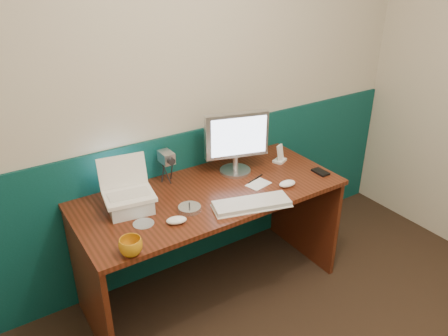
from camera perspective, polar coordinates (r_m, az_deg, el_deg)
back_wall at (r=2.74m, az=-4.48°, el=9.79°), size 3.50×0.04×2.50m
wainscot at (r=3.04m, az=-3.87°, el=-3.93°), size 3.48×0.02×1.00m
desk at (r=2.81m, az=-1.68°, el=-9.74°), size 1.60×0.70×0.75m
laptop_riser at (r=2.46m, az=-12.18°, el=-4.65°), size 0.26×0.23×0.08m
laptop at (r=2.38m, az=-12.52°, el=-1.55°), size 0.29×0.24×0.22m
monitor at (r=2.74m, az=1.52°, el=3.23°), size 0.42×0.22×0.40m
keyboard at (r=2.46m, az=3.64°, el=-4.76°), size 0.46×0.26×0.02m
mouse_right at (r=2.68m, az=8.27°, el=-2.03°), size 0.12×0.07×0.04m
mouse_left at (r=2.32m, az=-6.23°, el=-6.79°), size 0.12×0.10×0.04m
mug at (r=2.12m, az=-12.08°, el=-10.01°), size 0.12×0.12×0.09m
camcorder at (r=2.70m, az=-7.45°, el=-0.06°), size 0.08×0.12×0.18m
cd_spindle at (r=2.42m, az=-4.52°, el=-5.29°), size 0.13×0.13×0.03m
cd_loose_a at (r=2.35m, az=-10.47°, el=-7.14°), size 0.11×0.11×0.00m
pen at (r=2.74m, az=4.11°, el=-1.43°), size 0.15×0.05×0.01m
papers at (r=2.69m, az=4.52°, el=-2.13°), size 0.16×0.13×0.00m
dock at (r=2.99m, az=7.28°, el=0.98°), size 0.11×0.10×0.02m
music_player at (r=2.96m, az=7.35°, el=2.04°), size 0.07×0.05×0.11m
pda at (r=2.88m, az=12.49°, el=-0.51°), size 0.07×0.11×0.01m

